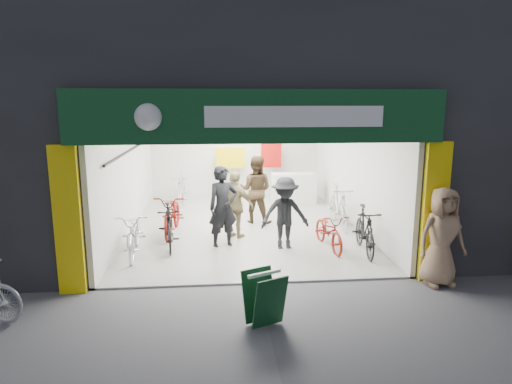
{
  "coord_description": "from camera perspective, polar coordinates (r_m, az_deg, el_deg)",
  "views": [
    {
      "loc": [
        -0.76,
        -7.82,
        3.32
      ],
      "look_at": [
        0.11,
        1.5,
        1.43
      ],
      "focal_mm": 32.0,
      "sensor_mm": 36.0,
      "label": 1
    }
  ],
  "objects": [
    {
      "name": "ground",
      "position": [
        8.53,
        0.19,
        -11.48
      ],
      "size": [
        60.0,
        60.0,
        0.0
      ],
      "primitive_type": "plane",
      "color": "#56565B",
      "rests_on": "ground"
    },
    {
      "name": "building",
      "position": [
        12.96,
        2.17,
        15.82
      ],
      "size": [
        17.0,
        10.27,
        8.0
      ],
      "color": "#232326",
      "rests_on": "ground"
    },
    {
      "name": "bike_left_front",
      "position": [
        10.23,
        -14.98,
        -5.0
      ],
      "size": [
        0.82,
        1.94,
        0.99
      ],
      "primitive_type": "imported",
      "rotation": [
        0.0,
        0.0,
        0.08
      ],
      "color": "silver",
      "rests_on": "ground"
    },
    {
      "name": "bike_left_midfront",
      "position": [
        10.53,
        -10.84,
        -4.3
      ],
      "size": [
        0.68,
        1.72,
        1.01
      ],
      "primitive_type": "imported",
      "rotation": [
        0.0,
        0.0,
        0.13
      ],
      "color": "black",
      "rests_on": "ground"
    },
    {
      "name": "bike_left_midback",
      "position": [
        11.54,
        -10.36,
        -2.74
      ],
      "size": [
        0.84,
        2.07,
        1.06
      ],
      "primitive_type": "imported",
      "rotation": [
        0.0,
        0.0,
        -0.07
      ],
      "color": "maroon",
      "rests_on": "ground"
    },
    {
      "name": "bike_left_back",
      "position": [
        14.61,
        -9.32,
        0.22
      ],
      "size": [
        0.59,
        1.75,
        1.04
      ],
      "primitive_type": "imported",
      "rotation": [
        0.0,
        0.0,
        -0.06
      ],
      "color": "#B1B2B6",
      "rests_on": "ground"
    },
    {
      "name": "bike_right_front",
      "position": [
        10.26,
        13.45,
        -4.71
      ],
      "size": [
        0.68,
        1.79,
        1.05
      ],
      "primitive_type": "imported",
      "rotation": [
        0.0,
        0.0,
        -0.11
      ],
      "color": "black",
      "rests_on": "ground"
    },
    {
      "name": "bike_right_mid",
      "position": [
        10.44,
        9.11,
        -4.81
      ],
      "size": [
        0.74,
        1.68,
        0.86
      ],
      "primitive_type": "imported",
      "rotation": [
        0.0,
        0.0,
        0.1
      ],
      "color": "maroon",
      "rests_on": "ground"
    },
    {
      "name": "bike_right_back",
      "position": [
        12.21,
        10.3,
        -1.77
      ],
      "size": [
        0.59,
        1.92,
        1.15
      ],
      "primitive_type": "imported",
      "rotation": [
        0.0,
        0.0,
        -0.03
      ],
      "color": "#AAABAF",
      "rests_on": "ground"
    },
    {
      "name": "customer_a",
      "position": [
        10.32,
        -4.15,
        -1.93
      ],
      "size": [
        0.8,
        0.66,
        1.88
      ],
      "primitive_type": "imported",
      "rotation": [
        0.0,
        0.0,
        0.35
      ],
      "color": "black",
      "rests_on": "ground"
    },
    {
      "name": "customer_b",
      "position": [
        12.35,
        -0.03,
        0.26
      ],
      "size": [
        1.08,
        0.95,
        1.86
      ],
      "primitive_type": "imported",
      "rotation": [
        0.0,
        0.0,
        2.82
      ],
      "color": "#3E2E1C",
      "rests_on": "ground"
    },
    {
      "name": "customer_c",
      "position": [
        10.17,
        3.63,
        -2.76
      ],
      "size": [
        1.11,
        0.68,
        1.66
      ],
      "primitive_type": "imported",
      "rotation": [
        0.0,
        0.0,
        0.06
      ],
      "color": "black",
      "rests_on": "ground"
    },
    {
      "name": "customer_d",
      "position": [
        10.96,
        -2.58,
        -1.72
      ],
      "size": [
        1.04,
        0.86,
        1.66
      ],
      "primitive_type": "imported",
      "rotation": [
        0.0,
        0.0,
        2.58
      ],
      "color": "#897B50",
      "rests_on": "ground"
    },
    {
      "name": "pedestrian_near",
      "position": [
        8.88,
        22.21,
        -5.21
      ],
      "size": [
        0.94,
        0.66,
        1.81
      ],
      "primitive_type": "imported",
      "rotation": [
        0.0,
        0.0,
        0.09
      ],
      "color": "#9B785A",
      "rests_on": "ground"
    },
    {
      "name": "sandwich_board",
      "position": [
        6.96,
        1.03,
        -12.99
      ],
      "size": [
        0.69,
        0.7,
        0.8
      ],
      "rotation": [
        0.0,
        0.0,
        0.43
      ],
      "color": "#0E391B",
      "rests_on": "ground"
    }
  ]
}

